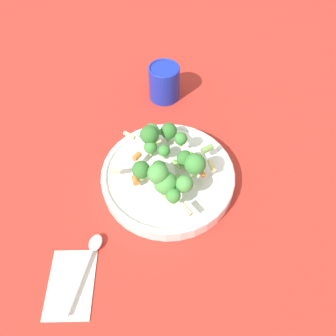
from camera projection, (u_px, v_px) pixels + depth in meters
The scene contains 6 objects.
ground_plane at pixel (168, 181), 0.75m from camera, with size 3.00×3.00×0.00m, color #B72D23.
bowl at pixel (168, 176), 0.74m from camera, with size 0.30×0.30×0.04m.
pasta_salad at pixel (166, 160), 0.68m from camera, with size 0.22×0.22×0.09m.
cup at pixel (164, 82), 0.89m from camera, with size 0.08×0.08×0.10m.
napkin at pixel (71, 284), 0.61m from camera, with size 0.11×0.15×0.01m.
spoon at pixel (90, 257), 0.63m from camera, with size 0.03×0.16×0.01m.
Camera 1 is at (-0.09, 0.41, 0.62)m, focal length 35.00 mm.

